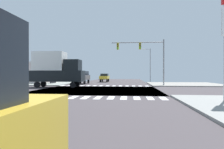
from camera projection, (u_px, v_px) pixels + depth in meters
ground at (98, 90)px, 22.52m from camera, size 90.00×90.00×0.05m
sidewalk_corner_ne at (184, 84)px, 33.24m from camera, size 12.00×12.00×0.14m
sidewalk_corner_nw at (39, 83)px, 35.69m from camera, size 12.00×12.00×0.14m
crosswalk_near at (79, 97)px, 15.28m from camera, size 13.50×2.00×0.01m
crosswalk_far at (104, 86)px, 29.81m from camera, size 13.50×2.00×0.01m
traffic_signal_mast at (143, 51)px, 29.64m from camera, size 8.03×0.55×7.07m
street_lamp at (149, 62)px, 43.58m from camera, size 1.78×0.32×7.49m
bank_building at (24, 73)px, 39.02m from camera, size 13.53×8.36×4.05m
sedan_farside_1 at (105, 77)px, 43.42m from camera, size 1.80×4.30×1.88m
sedan_queued_3 at (103, 76)px, 62.98m from camera, size 1.80×4.30×1.88m
box_truck_trailing_2 at (56, 69)px, 26.60m from camera, size 7.20×2.40×4.85m
suv_middle_2 at (82, 76)px, 35.48m from camera, size 1.96×4.60×2.34m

